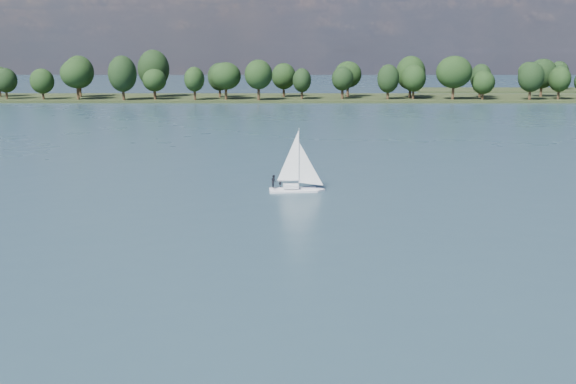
% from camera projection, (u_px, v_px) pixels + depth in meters
% --- Properties ---
extents(ground, '(700.00, 700.00, 0.00)m').
position_uv_depth(ground, '(312.00, 140.00, 126.41)').
color(ground, '#233342').
rests_on(ground, ground).
extents(far_shore, '(660.00, 40.00, 1.50)m').
position_uv_depth(far_shore, '(302.00, 99.00, 235.77)').
color(far_shore, black).
rests_on(far_shore, ground).
extents(sailboat, '(6.51, 2.43, 8.37)m').
position_uv_depth(sailboat, '(294.00, 173.00, 79.95)').
color(sailboat, silver).
rests_on(sailboat, ground).
extents(treeline, '(562.96, 74.02, 18.78)m').
position_uv_depth(treeline, '(291.00, 77.00, 229.95)').
color(treeline, black).
rests_on(treeline, ground).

